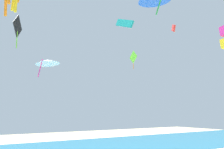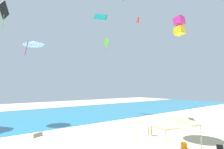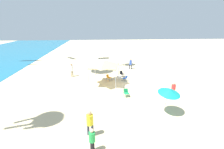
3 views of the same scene
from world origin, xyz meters
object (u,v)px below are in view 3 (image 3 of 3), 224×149
object	(u,v)px
beach_umbrella	(169,91)
person_kite_handler	(90,121)
folding_chair_facing_ocean	(126,92)
person_beachcomber	(92,138)
cooler_box	(119,77)
person_far_stroller	(72,69)
folding_chair_right_of_tent	(125,78)
person_by_tent	(131,63)
person_near_umbrella	(173,89)
canopy_tent	(104,64)
folding_chair_left_of_tent	(122,73)
folding_chair_near_cooler	(109,77)

from	to	relation	value
beach_umbrella	person_kite_handler	bearing A→B (deg)	109.77
folding_chair_facing_ocean	person_beachcomber	world-z (taller)	person_beachcomber
cooler_box	person_far_stroller	distance (m)	7.01
person_beachcomber	folding_chair_right_of_tent	bearing A→B (deg)	2.86
person_by_tent	person_kite_handler	bearing A→B (deg)	-88.12
folding_chair_facing_ocean	person_near_umbrella	bearing A→B (deg)	-19.36
canopy_tent	beach_umbrella	xyz separation A→B (m)	(-7.51, -5.10, -0.65)
folding_chair_facing_ocean	person_by_tent	world-z (taller)	person_by_tent
beach_umbrella	folding_chair_facing_ocean	bearing A→B (deg)	38.70
folding_chair_left_of_tent	person_beachcomber	distance (m)	14.78
cooler_box	person_kite_handler	bearing A→B (deg)	163.45
person_kite_handler	beach_umbrella	bearing A→B (deg)	-130.68
canopy_tent	person_by_tent	xyz separation A→B (m)	(6.79, -4.68, -1.67)
folding_chair_near_cooler	person_kite_handler	bearing A→B (deg)	-150.96
folding_chair_near_cooler	person_beachcomber	size ratio (longest dim) A/B	0.51
folding_chair_near_cooler	folding_chair_right_of_tent	bearing A→B (deg)	-63.93
folding_chair_facing_ocean	person_near_umbrella	world-z (taller)	person_near_umbrella
folding_chair_right_of_tent	person_near_umbrella	xyz separation A→B (m)	(-5.55, -4.06, 0.56)
cooler_box	person_by_tent	xyz separation A→B (m)	(4.77, -2.54, 0.85)
folding_chair_right_of_tent	folding_chair_left_of_tent	size ratio (longest dim) A/B	1.00
folding_chair_facing_ocean	person_far_stroller	size ratio (longest dim) A/B	0.43
person_far_stroller	person_by_tent	distance (m)	9.86
cooler_box	person_near_umbrella	bearing A→B (deg)	-144.67
folding_chair_left_of_tent	folding_chair_facing_ocean	size ratio (longest dim) A/B	1.00
folding_chair_near_cooler	cooler_box	bearing A→B (deg)	-28.91
person_by_tent	person_kite_handler	distance (m)	17.71
person_kite_handler	person_beachcomber	bearing A→B (deg)	126.74
folding_chair_left_of_tent	person_kite_handler	world-z (taller)	person_kite_handler
folding_chair_left_of_tent	person_by_tent	distance (m)	4.40
canopy_tent	person_far_stroller	xyz separation A→B (m)	(3.57, 4.64, -1.60)
beach_umbrella	person_by_tent	xyz separation A→B (m)	(14.30, 0.41, -1.02)
person_beachcomber	person_kite_handler	bearing A→B (deg)	28.25
folding_chair_facing_ocean	person_kite_handler	distance (m)	7.01
folding_chair_right_of_tent	person_far_stroller	xyz separation A→B (m)	(2.68, 7.46, 0.65)
folding_chair_left_of_tent	person_far_stroller	bearing A→B (deg)	141.53
folding_chair_right_of_tent	folding_chair_facing_ocean	xyz separation A→B (m)	(-4.71, 0.68, 0.00)
canopy_tent	cooler_box	distance (m)	3.87
person_beachcomber	person_by_tent	bearing A→B (deg)	3.09
person_beachcomber	canopy_tent	bearing A→B (deg)	15.03
person_by_tent	cooler_box	bearing A→B (deg)	-96.16
canopy_tent	folding_chair_near_cooler	bearing A→B (deg)	-23.28
folding_chair_right_of_tent	person_by_tent	size ratio (longest dim) A/B	0.46
person_by_tent	folding_chair_facing_ocean	bearing A→B (deg)	-81.52
beach_umbrella	folding_chair_left_of_tent	bearing A→B (deg)	13.19
cooler_box	person_beachcomber	xyz separation A→B (m)	(-13.36, 3.34, 0.74)
cooler_box	folding_chair_facing_ocean	bearing A→B (deg)	-179.94
canopy_tent	person_near_umbrella	size ratio (longest dim) A/B	2.34
folding_chair_near_cooler	person_near_umbrella	world-z (taller)	person_near_umbrella
person_beachcomber	beach_umbrella	bearing A→B (deg)	-37.63
cooler_box	person_near_umbrella	xyz separation A→B (m)	(-6.69, -4.74, 0.84)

